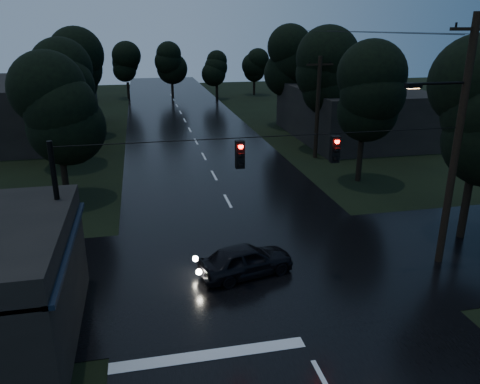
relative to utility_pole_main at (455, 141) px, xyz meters
name	(u,v)px	position (x,y,z in m)	size (l,w,h in m)	color
main_road	(204,157)	(-7.41, 19.00, -5.26)	(12.00, 120.00, 0.02)	black
cross_street	(263,268)	(-7.41, 1.00, -5.26)	(60.00, 9.00, 0.02)	black
building_far_right	(353,113)	(6.59, 23.00, -3.06)	(10.00, 14.00, 4.40)	black
building_far_left	(32,109)	(-21.41, 29.00, -2.76)	(10.00, 16.00, 5.00)	black
utility_pole_main	(455,141)	(0.00, 0.00, 0.00)	(3.50, 0.30, 10.00)	black
utility_pole_far	(318,107)	(0.89, 17.00, -1.38)	(2.00, 0.30, 7.50)	black
anchor_pole_left	(61,226)	(-14.91, 0.00, -2.26)	(0.18, 0.18, 6.00)	black
span_signals	(287,151)	(-6.85, -0.01, -0.01)	(15.00, 0.37, 1.12)	black
tree_left_a	(56,110)	(-16.41, 11.00, -0.02)	(3.92, 3.92, 8.26)	black
tree_left_b	(64,86)	(-17.01, 19.00, 0.36)	(4.20, 4.20, 8.85)	black
tree_left_c	(72,68)	(-17.61, 29.00, 0.74)	(4.48, 4.48, 9.44)	black
tree_right_a	(365,93)	(1.59, 11.00, 0.36)	(4.20, 4.20, 8.85)	black
tree_right_b	(326,75)	(2.19, 19.00, 0.74)	(4.48, 4.48, 9.44)	black
tree_right_c	(293,61)	(2.79, 29.00, 1.11)	(4.76, 4.76, 10.03)	black
car	(246,260)	(-8.24, 0.60, -4.60)	(1.56, 3.88, 1.32)	black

